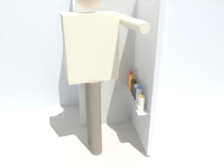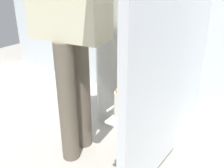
# 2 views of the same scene
# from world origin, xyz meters

# --- Properties ---
(ground_plane) EXTENTS (6.08, 6.08, 0.00)m
(ground_plane) POSITION_xyz_m (0.00, 0.00, 0.00)
(ground_plane) COLOR #B7B2A8
(kitchen_wall) EXTENTS (4.40, 0.10, 2.68)m
(kitchen_wall) POSITION_xyz_m (0.00, 0.88, 1.34)
(kitchen_wall) COLOR silver
(kitchen_wall) RESTS_ON ground_plane
(refrigerator) EXTENTS (0.72, 1.25, 1.63)m
(refrigerator) POSITION_xyz_m (0.03, 0.49, 0.81)
(refrigerator) COLOR silver
(refrigerator) RESTS_ON ground_plane
(person) EXTENTS (0.64, 0.74, 1.67)m
(person) POSITION_xyz_m (-0.18, -0.16, 1.01)
(person) COLOR #665B4C
(person) RESTS_ON ground_plane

